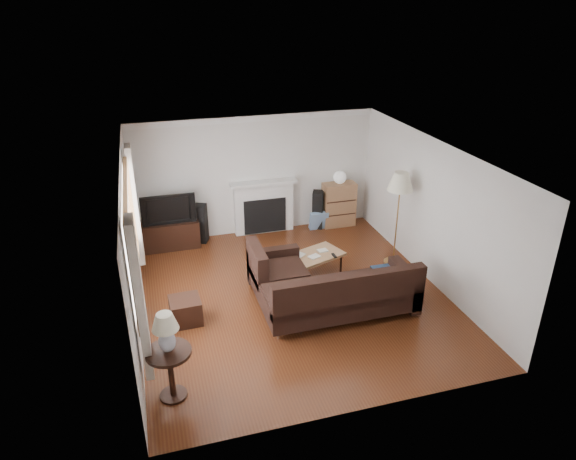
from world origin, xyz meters
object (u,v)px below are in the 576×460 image
object	(u,v)px
bookshelf	(339,204)
side_table	(171,374)
coffee_table	(313,265)
floor_lamp	(397,219)
sectional_sofa	(340,291)
tv_stand	(171,234)

from	to	relation	value
bookshelf	side_table	xyz separation A→B (m)	(-3.95, -4.39, -0.13)
coffee_table	floor_lamp	xyz separation A→B (m)	(1.64, 0.04, 0.69)
coffee_table	side_table	bearing A→B (deg)	-157.90
sectional_sofa	side_table	bearing A→B (deg)	-157.30
tv_stand	coffee_table	world-z (taller)	tv_stand
tv_stand	bookshelf	world-z (taller)	bookshelf
sectional_sofa	coffee_table	world-z (taller)	sectional_sofa
sectional_sofa	floor_lamp	distance (m)	2.13
bookshelf	floor_lamp	world-z (taller)	floor_lamp
tv_stand	floor_lamp	distance (m)	4.46
sectional_sofa	bookshelf	bearing A→B (deg)	69.17
coffee_table	floor_lamp	size ratio (longest dim) A/B	0.61
bookshelf	floor_lamp	bearing A→B (deg)	-79.08
floor_lamp	coffee_table	bearing A→B (deg)	-178.60
tv_stand	sectional_sofa	size ratio (longest dim) A/B	0.42
bookshelf	floor_lamp	xyz separation A→B (m)	(0.37, -1.94, 0.42)
tv_stand	coffee_table	distance (m)	3.04
bookshelf	coffee_table	size ratio (longest dim) A/B	0.89
sectional_sofa	coffee_table	xyz separation A→B (m)	(-0.02, 1.28, -0.21)
tv_stand	floor_lamp	bearing A→B (deg)	-25.16
coffee_table	tv_stand	bearing A→B (deg)	121.11
floor_lamp	side_table	bearing A→B (deg)	-150.45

